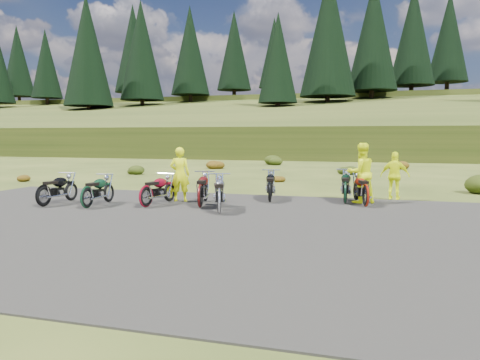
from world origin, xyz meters
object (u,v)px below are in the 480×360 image
(motorcycle_0, at_px, (44,208))
(motorcycle_7, at_px, (345,205))
(motorcycle_3, at_px, (219,215))
(person_middle, at_px, (180,175))

(motorcycle_0, relative_size, motorcycle_7, 0.94)
(motorcycle_0, relative_size, motorcycle_3, 0.93)
(person_middle, bearing_deg, motorcycle_0, 21.17)
(motorcycle_7, height_order, person_middle, person_middle)
(motorcycle_3, height_order, motorcycle_7, motorcycle_3)
(motorcycle_0, bearing_deg, motorcycle_7, -67.65)
(motorcycle_3, relative_size, motorcycle_7, 1.00)
(motorcycle_0, distance_m, motorcycle_7, 9.34)
(motorcycle_7, distance_m, person_middle, 5.42)
(person_middle, bearing_deg, motorcycle_3, 124.15)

